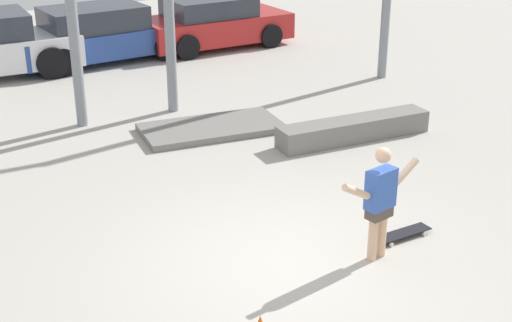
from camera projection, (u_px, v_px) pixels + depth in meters
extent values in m
plane|color=#B2ADA3|center=(290.00, 262.00, 8.74)|extent=(36.00, 36.00, 0.00)
cylinder|color=#DBAD89|center=(373.00, 235.00, 8.68)|extent=(0.12, 0.12, 0.69)
cylinder|color=#DBAD89|center=(382.00, 231.00, 8.77)|extent=(0.12, 0.12, 0.69)
cube|color=#4C4238|center=(379.00, 212.00, 8.61)|extent=(0.36, 0.24, 0.15)
cube|color=#3359B2|center=(381.00, 189.00, 8.49)|extent=(0.41, 0.26, 0.50)
sphere|color=#DBAD89|center=(383.00, 155.00, 8.33)|extent=(0.19, 0.19, 0.19)
cylinder|color=#DBAD89|center=(356.00, 192.00, 8.20)|extent=(0.45, 0.18, 0.31)
cylinder|color=#DBAD89|center=(405.00, 172.00, 8.71)|extent=(0.45, 0.18, 0.31)
cube|color=black|center=(403.00, 233.00, 9.30)|extent=(0.83, 0.24, 0.01)
cylinder|color=silver|center=(413.00, 227.00, 9.53)|extent=(0.06, 0.03, 0.05)
cylinder|color=silver|center=(424.00, 234.00, 9.36)|extent=(0.06, 0.03, 0.05)
cylinder|color=silver|center=(381.00, 238.00, 9.27)|extent=(0.06, 0.03, 0.05)
cylinder|color=silver|center=(392.00, 245.00, 9.10)|extent=(0.06, 0.03, 0.05)
cube|color=slate|center=(354.00, 129.00, 12.56)|extent=(2.90, 0.63, 0.39)
cube|color=slate|center=(212.00, 128.00, 12.99)|extent=(2.64, 1.49, 0.12)
cylinder|color=black|center=(35.00, 46.00, 17.51)|extent=(0.72, 0.22, 0.72)
cylinder|color=black|center=(52.00, 63.00, 16.08)|extent=(0.72, 0.22, 0.72)
cube|color=#284793|center=(102.00, 41.00, 17.50)|extent=(4.42, 2.10, 0.61)
cube|color=#2D333D|center=(94.00, 18.00, 17.18)|extent=(2.50, 1.77, 0.56)
cylinder|color=black|center=(138.00, 35.00, 18.87)|extent=(0.68, 0.29, 0.66)
cylinder|color=black|center=(166.00, 47.00, 17.61)|extent=(0.68, 0.29, 0.66)
cylinder|color=black|center=(39.00, 48.00, 17.51)|extent=(0.68, 0.29, 0.66)
cylinder|color=black|center=(62.00, 62.00, 16.25)|extent=(0.68, 0.29, 0.66)
cube|color=red|center=(215.00, 28.00, 18.84)|extent=(4.02, 1.93, 0.66)
cube|color=#2D333D|center=(209.00, 7.00, 18.54)|extent=(2.25, 1.70, 0.49)
cylinder|color=black|center=(239.00, 24.00, 20.16)|extent=(0.63, 0.25, 0.62)
cylinder|color=black|center=(271.00, 36.00, 18.82)|extent=(0.63, 0.25, 0.62)
cylinder|color=black|center=(159.00, 34.00, 19.00)|extent=(0.63, 0.25, 0.62)
cylinder|color=black|center=(187.00, 47.00, 17.66)|extent=(0.63, 0.25, 0.62)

